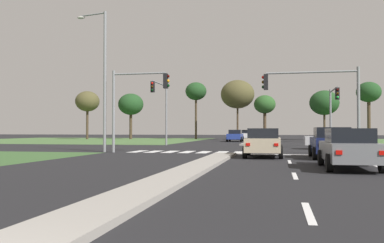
{
  "coord_description": "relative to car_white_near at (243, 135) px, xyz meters",
  "views": [
    {
      "loc": [
        2.98,
        -2.3,
        1.45
      ],
      "look_at": [
        -3.56,
        29.33,
        2.13
      ],
      "focal_mm": 38.94,
      "sensor_mm": 36.0,
      "label": 1
    }
  ],
  "objects": [
    {
      "name": "ground_plane",
      "position": [
        2.3,
        -32.9,
        -0.77
      ],
      "size": [
        200.0,
        200.0,
        0.0
      ],
      "primitive_type": "plane",
      "color": "black"
    },
    {
      "name": "grass_verge_far_left",
      "position": [
        -23.2,
        -8.4,
        -0.77
      ],
      "size": [
        35.0,
        35.0,
        0.01
      ],
      "primitive_type": "cube",
      "color": "#476B38",
      "rests_on": "ground"
    },
    {
      "name": "median_island_near",
      "position": [
        2.3,
        -51.9,
        -0.7
      ],
      "size": [
        1.2,
        22.0,
        0.14
      ],
      "primitive_type": "cube",
      "color": "gray",
      "rests_on": "ground"
    },
    {
      "name": "median_island_far",
      "position": [
        2.3,
        -7.9,
        -0.7
      ],
      "size": [
        1.2,
        36.0,
        0.14
      ],
      "primitive_type": "cube",
      "color": "gray",
      "rests_on": "ground"
    },
    {
      "name": "lane_dash_near",
      "position": [
        5.8,
        -57.61,
        -0.77
      ],
      "size": [
        0.14,
        2.0,
        0.01
      ],
      "primitive_type": "cube",
      "color": "silver",
      "rests_on": "ground"
    },
    {
      "name": "lane_dash_second",
      "position": [
        5.8,
        -51.61,
        -0.77
      ],
      "size": [
        0.14,
        2.0,
        0.01
      ],
      "primitive_type": "cube",
      "color": "silver",
      "rests_on": "ground"
    },
    {
      "name": "lane_dash_third",
      "position": [
        5.8,
        -45.61,
        -0.77
      ],
      "size": [
        0.14,
        2.0,
        0.01
      ],
      "primitive_type": "cube",
      "color": "silver",
      "rests_on": "ground"
    },
    {
      "name": "stop_bar_near",
      "position": [
        6.1,
        -39.9,
        -0.77
      ],
      "size": [
        6.4,
        0.5,
        0.01
      ],
      "primitive_type": "cube",
      "color": "silver",
      "rests_on": "ground"
    },
    {
      "name": "crosswalk_bar_near",
      "position": [
        -4.1,
        -38.1,
        -0.77
      ],
      "size": [
        0.7,
        2.8,
        0.01
      ],
      "primitive_type": "cube",
      "color": "silver",
      "rests_on": "ground"
    },
    {
      "name": "crosswalk_bar_second",
      "position": [
        -2.95,
        -38.1,
        -0.77
      ],
      "size": [
        0.7,
        2.8,
        0.01
      ],
      "primitive_type": "cube",
      "color": "silver",
      "rests_on": "ground"
    },
    {
      "name": "crosswalk_bar_third",
      "position": [
        -1.8,
        -38.1,
        -0.77
      ],
      "size": [
        0.7,
        2.8,
        0.01
      ],
      "primitive_type": "cube",
      "color": "silver",
      "rests_on": "ground"
    },
    {
      "name": "crosswalk_bar_fourth",
      "position": [
        -0.65,
        -38.1,
        -0.77
      ],
      "size": [
        0.7,
        2.8,
        0.01
      ],
      "primitive_type": "cube",
      "color": "silver",
      "rests_on": "ground"
    },
    {
      "name": "crosswalk_bar_fifth",
      "position": [
        0.5,
        -38.1,
        -0.77
      ],
      "size": [
        0.7,
        2.8,
        0.01
      ],
      "primitive_type": "cube",
      "color": "silver",
      "rests_on": "ground"
    },
    {
      "name": "crosswalk_bar_sixth",
      "position": [
        1.65,
        -38.1,
        -0.77
      ],
      "size": [
        0.7,
        2.8,
        0.01
      ],
      "primitive_type": "cube",
      "color": "silver",
      "rests_on": "ground"
    },
    {
      "name": "crosswalk_bar_seventh",
      "position": [
        2.8,
        -38.1,
        -0.77
      ],
      "size": [
        0.7,
        2.8,
        0.01
      ],
      "primitive_type": "cube",
      "color": "silver",
      "rests_on": "ground"
    },
    {
      "name": "car_white_near",
      "position": [
        0.0,
        0.0,
        0.0
      ],
      "size": [
        1.96,
        4.35,
        1.51
      ],
      "rotation": [
        0.0,
        0.0,
        3.14
      ],
      "color": "silver",
      "rests_on": "ground"
    },
    {
      "name": "car_navy_second",
      "position": [
        7.98,
        -42.73,
        0.04
      ],
      "size": [
        2.08,
        4.2,
        1.6
      ],
      "color": "#161E47",
      "rests_on": "ground"
    },
    {
      "name": "car_grey_third",
      "position": [
        7.88,
        -48.72,
        0.0
      ],
      "size": [
        1.95,
        4.61,
        1.52
      ],
      "color": "slate",
      "rests_on": "ground"
    },
    {
      "name": "car_blue_fourth",
      "position": [
        -0.11,
        -11.62,
        0.01
      ],
      "size": [
        1.96,
        4.62,
        1.52
      ],
      "rotation": [
        0.0,
        0.0,
        3.14
      ],
      "color": "navy",
      "rests_on": "ground"
    },
    {
      "name": "car_silver_fifth",
      "position": [
        9.59,
        -32.06,
        0.01
      ],
      "size": [
        4.58,
        1.97,
        1.52
      ],
      "rotation": [
        0.0,
        0.0,
        1.57
      ],
      "color": "#B7B7BC",
      "rests_on": "ground"
    },
    {
      "name": "car_beige_sixth",
      "position": [
        4.51,
        -42.28,
        0.02
      ],
      "size": [
        2.03,
        4.49,
        1.55
      ],
      "color": "#BCAD8E",
      "rests_on": "ground"
    },
    {
      "name": "traffic_signal_near_left",
      "position": [
        -3.9,
        -39.5,
        2.9
      ],
      "size": [
        3.89,
        0.32,
        5.39
      ],
      "color": "gray",
      "rests_on": "ground"
    },
    {
      "name": "traffic_signal_far_left",
      "position": [
        -5.3,
        -28.0,
        3.34
      ],
      "size": [
        0.32,
        4.85,
        5.98
      ],
      "color": "gray",
      "rests_on": "ground"
    },
    {
      "name": "traffic_signal_near_right",
      "position": [
        7.72,
        -39.5,
        2.86
      ],
      "size": [
        5.67,
        0.32,
        5.17
      ],
      "color": "gray",
      "rests_on": "ground"
    },
    {
      "name": "traffic_signal_far_right",
      "position": [
        9.9,
        -28.1,
        2.79
      ],
      "size": [
        0.32,
        4.76,
        5.13
      ],
      "color": "gray",
      "rests_on": "ground"
    },
    {
      "name": "street_lamp_second",
      "position": [
        -6.29,
        -39.05,
        4.51
      ],
      "size": [
        2.35,
        0.66,
        9.48
      ],
      "color": "gray",
      "rests_on": "ground"
    },
    {
      "name": "treeline_near",
      "position": [
        -25.16,
        -2.32,
        5.36
      ],
      "size": [
        3.9,
        3.9,
        7.84
      ],
      "color": "#423323",
      "rests_on": "ground"
    },
    {
      "name": "treeline_second",
      "position": [
        -18.66,
        0.33,
        4.96
      ],
      "size": [
        4.18,
        4.18,
        7.56
      ],
      "color": "#423323",
      "rests_on": "ground"
    },
    {
      "name": "treeline_third",
      "position": [
        -7.93,
        1.9,
        7.02
      ],
      "size": [
        3.47,
        3.47,
        9.37
      ],
      "color": "#423323",
      "rests_on": "ground"
    },
    {
      "name": "treeline_fourth",
      "position": [
        3.35,
        -1.82,
        4.49
      ],
      "size": [
        3.23,
        3.23,
        6.74
      ],
      "color": "#423323",
      "rests_on": "ground"
    },
    {
      "name": "treeline_fifth",
      "position": [
        -0.77,
        -1.41,
        6.2
      ],
      "size": [
        5.14,
        5.14,
        9.17
      ],
      "color": "#423323",
      "rests_on": "ground"
    },
    {
      "name": "treeline_sixth",
      "position": [
        11.91,
        -2.12,
        4.68
      ],
      "size": [
        4.23,
        4.23,
        7.27
      ],
      "color": "#423323",
      "rests_on": "ground"
    },
    {
      "name": "treeline_seventh",
      "position": [
        18.3,
        -0.61,
        6.13
      ],
      "size": [
        3.5,
        3.5,
        8.54
      ],
      "color": "#423323",
      "rests_on": "ground"
    }
  ]
}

